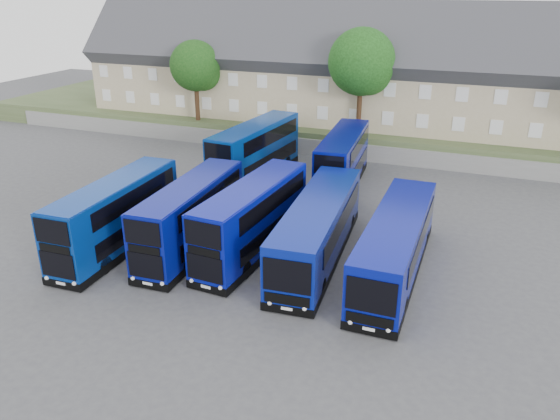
% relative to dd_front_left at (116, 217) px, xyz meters
% --- Properties ---
extents(ground, '(120.00, 120.00, 0.00)m').
position_rel_dd_front_left_xyz_m(ground, '(6.54, -1.85, -2.00)').
color(ground, '#47484C').
rests_on(ground, ground).
extents(retaining_wall, '(70.00, 0.40, 1.50)m').
position_rel_dd_front_left_xyz_m(retaining_wall, '(6.54, 22.15, -1.25)').
color(retaining_wall, slate).
rests_on(retaining_wall, ground).
extents(earth_bank, '(80.00, 20.00, 2.00)m').
position_rel_dd_front_left_xyz_m(earth_bank, '(6.54, 32.15, -1.00)').
color(earth_bank, '#445530').
rests_on(earth_bank, ground).
extents(terrace_row, '(48.00, 10.40, 11.20)m').
position_rel_dd_front_left_xyz_m(terrace_row, '(3.54, 28.15, 4.60)').
color(terrace_row, tan).
rests_on(terrace_row, earth_bank).
extents(dd_front_left, '(2.66, 10.32, 4.07)m').
position_rel_dd_front_left_xyz_m(dd_front_left, '(0.00, 0.00, 0.00)').
color(dd_front_left, navy).
rests_on(dd_front_left, ground).
extents(dd_front_mid, '(2.75, 10.18, 4.01)m').
position_rel_dd_front_left_xyz_m(dd_front_mid, '(4.07, 1.49, -0.03)').
color(dd_front_mid, '#071085').
rests_on(dd_front_mid, ground).
extents(dd_front_right, '(3.04, 10.43, 4.09)m').
position_rel_dd_front_left_xyz_m(dd_front_right, '(7.55, 2.37, 0.01)').
color(dd_front_right, '#08119A').
rests_on(dd_front_right, ground).
extents(dd_rear_left, '(3.51, 11.09, 4.34)m').
position_rel_dd_front_left_xyz_m(dd_rear_left, '(2.46, 14.50, 0.13)').
color(dd_rear_left, navy).
rests_on(dd_rear_left, ground).
extents(dd_rear_right, '(3.15, 10.48, 4.10)m').
position_rel_dd_front_left_xyz_m(dd_rear_right, '(9.43, 15.04, 0.02)').
color(dd_rear_right, '#070E86').
rests_on(dd_rear_right, ground).
extents(coach_east_a, '(3.57, 12.70, 3.43)m').
position_rel_dd_front_left_xyz_m(coach_east_a, '(11.24, 3.08, -0.32)').
color(coach_east_a, '#071990').
rests_on(coach_east_a, ground).
extents(coach_east_b, '(2.59, 12.24, 3.34)m').
position_rel_dd_front_left_xyz_m(coach_east_b, '(15.65, 2.71, -0.36)').
color(coach_east_b, '#081292').
rests_on(coach_east_b, ground).
extents(tree_west, '(4.80, 4.80, 7.65)m').
position_rel_dd_front_left_xyz_m(tree_west, '(-7.32, 23.25, 5.05)').
color(tree_west, '#382314').
rests_on(tree_west, earth_bank).
extents(tree_mid, '(5.76, 5.76, 9.18)m').
position_rel_dd_front_left_xyz_m(tree_mid, '(8.68, 23.75, 6.07)').
color(tree_mid, '#382314').
rests_on(tree_mid, earth_bank).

